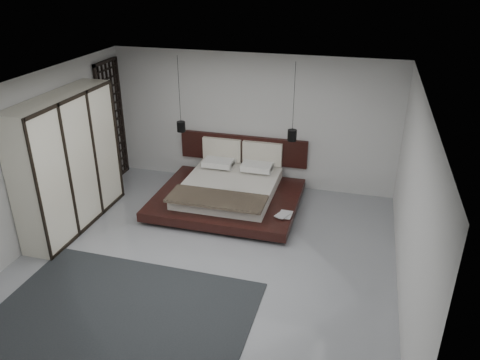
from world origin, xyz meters
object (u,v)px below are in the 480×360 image
(lattice_screen, at_px, (112,122))
(bed, at_px, (229,190))
(pendant_right, at_px, (292,135))
(rug, at_px, (120,318))
(wardrobe, at_px, (68,163))
(pendant_left, at_px, (181,126))

(lattice_screen, xyz_separation_m, bed, (2.76, -0.54, -1.01))
(pendant_right, distance_m, rug, 4.58)
(pendant_right, bearing_deg, lattice_screen, 178.43)
(lattice_screen, xyz_separation_m, rug, (2.27, -4.15, -1.29))
(bed, distance_m, pendant_right, 1.66)
(bed, distance_m, wardrobe, 3.05)
(bed, relative_size, pendant_right, 1.84)
(lattice_screen, xyz_separation_m, pendant_right, (3.90, -0.11, 0.11))
(wardrobe, bearing_deg, bed, 30.32)
(pendant_left, bearing_deg, pendant_right, -0.00)
(bed, xyz_separation_m, wardrobe, (-2.51, -1.47, 0.92))
(bed, xyz_separation_m, pendant_right, (1.14, 0.44, 1.12))
(pendant_left, relative_size, wardrobe, 0.62)
(pendant_left, bearing_deg, lattice_screen, 176.24)
(bed, xyz_separation_m, rug, (-0.49, -3.61, -0.28))
(rug, bearing_deg, lattice_screen, 118.67)
(lattice_screen, bearing_deg, rug, -61.33)
(lattice_screen, distance_m, pendant_left, 1.63)
(lattice_screen, bearing_deg, wardrobe, -82.87)
(lattice_screen, relative_size, pendant_left, 1.70)
(bed, bearing_deg, pendant_right, 20.95)
(lattice_screen, height_order, wardrobe, lattice_screen)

